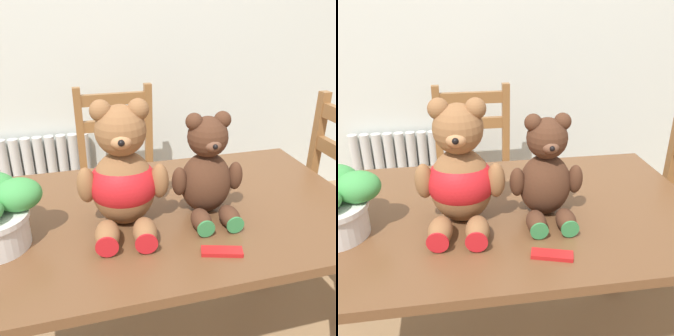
# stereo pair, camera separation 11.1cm
# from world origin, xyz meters

# --- Properties ---
(wall_back) EXTENTS (8.00, 0.04, 2.60)m
(wall_back) POSITION_xyz_m (0.00, 1.62, 1.30)
(wall_back) COLOR silver
(wall_back) RESTS_ON ground_plane
(radiator) EXTENTS (0.60, 0.10, 0.59)m
(radiator) POSITION_xyz_m (-0.44, 1.55, 0.26)
(radiator) COLOR beige
(radiator) RESTS_ON ground_plane
(dining_table) EXTENTS (1.33, 0.77, 0.70)m
(dining_table) POSITION_xyz_m (0.00, 0.38, 0.60)
(dining_table) COLOR brown
(dining_table) RESTS_ON ground_plane
(wooden_chair_behind) EXTENTS (0.41, 0.41, 0.91)m
(wooden_chair_behind) POSITION_xyz_m (-0.01, 1.18, 0.45)
(wooden_chair_behind) COLOR brown
(wooden_chair_behind) RESTS_ON ground_plane
(teddy_bear_left) EXTENTS (0.27, 0.29, 0.38)m
(teddy_bear_left) POSITION_xyz_m (-0.11, 0.34, 0.85)
(teddy_bear_left) COLOR brown
(teddy_bear_left) RESTS_ON dining_table
(teddy_bear_right) EXTENTS (0.23, 0.23, 0.32)m
(teddy_bear_right) POSITION_xyz_m (0.15, 0.34, 0.84)
(teddy_bear_right) COLOR #472819
(teddy_bear_right) RESTS_ON dining_table
(chocolate_bar) EXTENTS (0.12, 0.07, 0.01)m
(chocolate_bar) POSITION_xyz_m (0.11, 0.12, 0.71)
(chocolate_bar) COLOR red
(chocolate_bar) RESTS_ON dining_table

